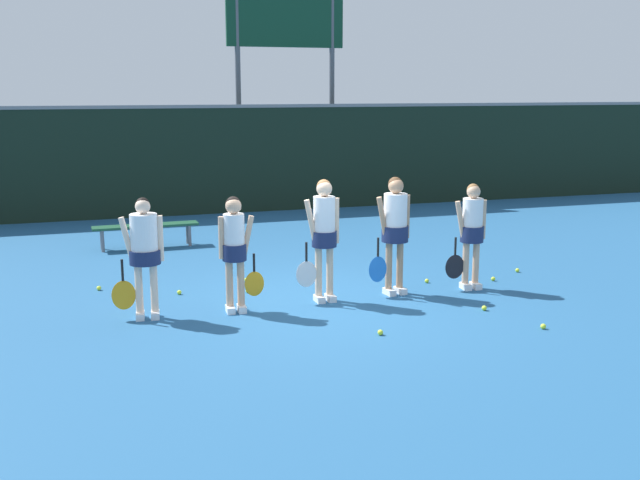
{
  "coord_description": "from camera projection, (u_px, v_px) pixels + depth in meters",
  "views": [
    {
      "loc": [
        -3.17,
        -9.91,
        3.03
      ],
      "look_at": [
        -0.01,
        0.0,
        0.91
      ],
      "focal_mm": 42.0,
      "sensor_mm": 36.0,
      "label": 1
    }
  ],
  "objects": [
    {
      "name": "tennis_ball_5",
      "position": [
        179.0,
        292.0,
        11.17
      ],
      "size": [
        0.07,
        0.07,
        0.07
      ],
      "primitive_type": "sphere",
      "color": "#CCE033",
      "rests_on": "ground_plane"
    },
    {
      "name": "player_2",
      "position": [
        324.0,
        230.0,
        10.64
      ],
      "size": [
        0.65,
        0.36,
        1.77
      ],
      "rotation": [
        0.0,
        0.0,
        0.03
      ],
      "color": "beige",
      "rests_on": "ground_plane"
    },
    {
      "name": "player_4",
      "position": [
        472.0,
        228.0,
        11.33
      ],
      "size": [
        0.65,
        0.35,
        1.62
      ],
      "rotation": [
        0.0,
        0.0,
        -0.06
      ],
      "color": "tan",
      "rests_on": "ground_plane"
    },
    {
      "name": "player_3",
      "position": [
        395.0,
        225.0,
        11.02
      ],
      "size": [
        0.67,
        0.4,
        1.76
      ],
      "rotation": [
        0.0,
        0.0,
        0.12
      ],
      "color": "tan",
      "rests_on": "ground_plane"
    },
    {
      "name": "player_1",
      "position": [
        235.0,
        245.0,
        10.15
      ],
      "size": [
        0.61,
        0.33,
        1.6
      ],
      "rotation": [
        0.0,
        0.0,
        -0.06
      ],
      "color": "tan",
      "rests_on": "ground_plane"
    },
    {
      "name": "tennis_ball_1",
      "position": [
        543.0,
        326.0,
        9.57
      ],
      "size": [
        0.07,
        0.07,
        0.07
      ],
      "primitive_type": "sphere",
      "color": "#CCE033",
      "rests_on": "ground_plane"
    },
    {
      "name": "tennis_ball_2",
      "position": [
        484.0,
        308.0,
        10.37
      ],
      "size": [
        0.07,
        0.07,
        0.07
      ],
      "primitive_type": "sphere",
      "color": "#CCE033",
      "rests_on": "ground_plane"
    },
    {
      "name": "tennis_ball_8",
      "position": [
        248.0,
        291.0,
        11.26
      ],
      "size": [
        0.07,
        0.07,
        0.07
      ],
      "primitive_type": "sphere",
      "color": "#CCE033",
      "rests_on": "ground_plane"
    },
    {
      "name": "tennis_ball_7",
      "position": [
        460.0,
        265.0,
        12.91
      ],
      "size": [
        0.07,
        0.07,
        0.07
      ],
      "primitive_type": "sphere",
      "color": "#CCE033",
      "rests_on": "ground_plane"
    },
    {
      "name": "tennis_ball_3",
      "position": [
        380.0,
        332.0,
        9.34
      ],
      "size": [
        0.07,
        0.07,
        0.07
      ],
      "primitive_type": "sphere",
      "color": "#CCE033",
      "rests_on": "ground_plane"
    },
    {
      "name": "tennis_ball_10",
      "position": [
        99.0,
        288.0,
        11.4
      ],
      "size": [
        0.07,
        0.07,
        0.07
      ],
      "primitive_type": "sphere",
      "color": "#CCE033",
      "rests_on": "ground_plane"
    },
    {
      "name": "tennis_ball_11",
      "position": [
        247.0,
        280.0,
        11.91
      ],
      "size": [
        0.07,
        0.07,
        0.07
      ],
      "primitive_type": "sphere",
      "color": "#CCE033",
      "rests_on": "ground_plane"
    },
    {
      "name": "scoreboard",
      "position": [
        285.0,
        34.0,
        19.53
      ],
      "size": [
        3.13,
        0.15,
        5.77
      ],
      "color": "#515156",
      "rests_on": "ground_plane"
    },
    {
      "name": "bench_courtside",
      "position": [
        146.0,
        228.0,
        14.39
      ],
      "size": [
        2.01,
        0.43,
        0.45
      ],
      "rotation": [
        0.0,
        0.0,
        0.03
      ],
      "color": "#19472D",
      "rests_on": "ground_plane"
    },
    {
      "name": "tennis_ball_0",
      "position": [
        493.0,
        279.0,
        11.96
      ],
      "size": [
        0.07,
        0.07,
        0.07
      ],
      "primitive_type": "sphere",
      "color": "#CCE033",
      "rests_on": "ground_plane"
    },
    {
      "name": "tennis_ball_9",
      "position": [
        253.0,
        278.0,
        12.02
      ],
      "size": [
        0.07,
        0.07,
        0.07
      ],
      "primitive_type": "sphere",
      "color": "#CCE033",
      "rests_on": "ground_plane"
    },
    {
      "name": "tennis_ball_6",
      "position": [
        517.0,
        270.0,
        12.53
      ],
      "size": [
        0.07,
        0.07,
        0.07
      ],
      "primitive_type": "sphere",
      "color": "#CCE033",
      "rests_on": "ground_plane"
    },
    {
      "name": "player_0",
      "position": [
        144.0,
        248.0,
        9.85
      ],
      "size": [
        0.7,
        0.41,
        1.63
      ],
      "rotation": [
        0.0,
        0.0,
        -0.1
      ],
      "color": "beige",
      "rests_on": "ground_plane"
    },
    {
      "name": "fence_windscreen",
      "position": [
        218.0,
        159.0,
        18.15
      ],
      "size": [
        60.0,
        0.08,
        2.64
      ],
      "color": "black",
      "rests_on": "ground_plane"
    },
    {
      "name": "tennis_ball_4",
      "position": [
        427.0,
        281.0,
        11.84
      ],
      "size": [
        0.07,
        0.07,
        0.07
      ],
      "primitive_type": "sphere",
      "color": "#CCE033",
      "rests_on": "ground_plane"
    },
    {
      "name": "ground_plane",
      "position": [
        320.0,
        302.0,
        10.8
      ],
      "size": [
        140.0,
        140.0,
        0.0
      ],
      "primitive_type": "plane",
      "color": "#235684"
    }
  ]
}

